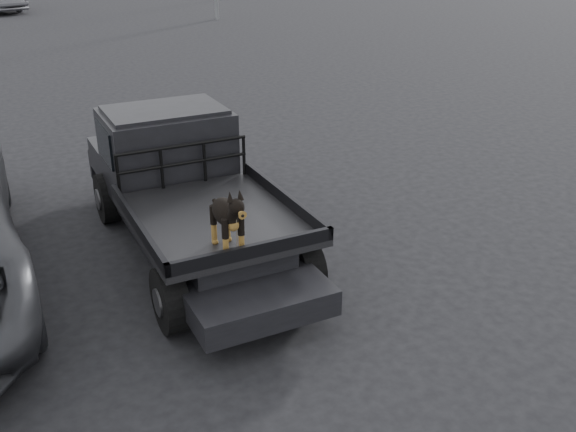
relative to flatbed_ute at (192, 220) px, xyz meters
name	(u,v)px	position (x,y,z in m)	size (l,w,h in m)	color
ground	(216,298)	(-0.16, -1.31, -0.46)	(120.00, 120.00, 0.00)	black
flatbed_ute	(192,220)	(0.00, 0.00, 0.00)	(2.00, 5.40, 0.92)	black
ute_cab	(166,138)	(0.00, 0.95, 0.90)	(1.72, 1.30, 0.88)	black
headache_rack	(184,165)	(0.00, 0.20, 0.74)	(1.80, 0.08, 0.55)	black
dog	(227,218)	(-0.17, -1.82, 0.83)	(0.32, 0.60, 0.74)	black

